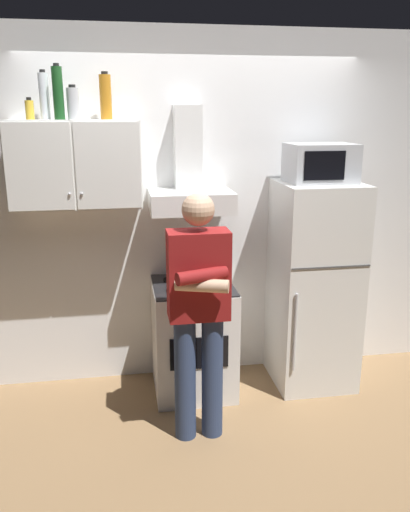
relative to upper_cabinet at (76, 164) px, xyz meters
name	(u,v)px	position (x,y,z in m)	size (l,w,h in m)	color
ground_plane	(205,404)	(0.85, -0.37, -1.75)	(7.00, 7.00, 0.00)	olive
back_wall_tiled	(192,211)	(0.85, 0.23, -0.40)	(4.80, 0.10, 2.70)	white
upper_cabinet	(76,164)	(0.00, 0.00, 0.00)	(0.90, 0.37, 0.60)	white
stove_oven	(193,338)	(0.80, -0.13, -1.32)	(0.60, 0.62, 0.87)	white
range_hood	(190,184)	(0.80, 0.00, -0.15)	(0.60, 0.44, 0.75)	white
refrigerator	(314,286)	(1.75, -0.12, -0.95)	(0.60, 0.62, 1.60)	white
microwave	(320,163)	(1.75, -0.11, -0.01)	(0.48, 0.37, 0.28)	#B7BABF
person_standing	(199,310)	(0.75, -0.73, -0.85)	(0.38, 0.33, 1.64)	navy
cooking_pot	(213,280)	(0.93, -0.24, -0.82)	(0.27, 0.17, 0.11)	#B7BABF
bottle_wine_green	(58,93)	(-0.08, -0.03, 0.47)	(0.07, 0.07, 0.36)	#19471E
bottle_liquor_amber	(106,97)	(0.23, 0.03, 0.45)	(0.08, 0.08, 0.31)	#B7721E
bottle_canister_steel	(73,103)	(0.01, -0.01, 0.41)	(0.08, 0.08, 0.23)	#B2B5BA
bottle_spice_jar	(30,110)	(-0.28, 0.02, 0.37)	(0.06, 0.06, 0.14)	gold
bottle_vodka_clear	(44,96)	(-0.18, 0.04, 0.45)	(0.07, 0.07, 0.32)	silver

